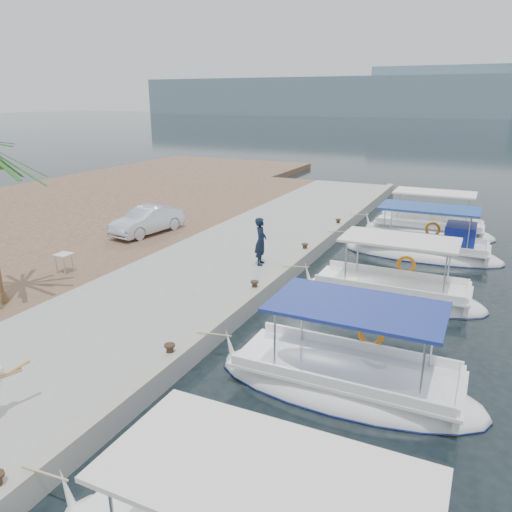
{
  "coord_description": "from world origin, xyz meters",
  "views": [
    {
      "loc": [
        6.41,
        -12.76,
        6.75
      ],
      "look_at": [
        -1.0,
        3.0,
        1.2
      ],
      "focal_mm": 35.0,
      "sensor_mm": 36.0,
      "label": 1
    }
  ],
  "objects_px": {
    "fishing_caique_e": "(427,232)",
    "fisherman": "(261,241)",
    "fishing_caique_b": "(345,384)",
    "parked_car": "(147,220)",
    "fishing_caique_c": "(390,296)",
    "fishing_caique_d": "(423,252)"
  },
  "relations": [
    {
      "from": "fisherman",
      "to": "fishing_caique_e",
      "type": "bearing_deg",
      "value": -43.61
    },
    {
      "from": "fishing_caique_b",
      "to": "fishing_caique_c",
      "type": "height_order",
      "value": "same"
    },
    {
      "from": "fishing_caique_c",
      "to": "parked_car",
      "type": "bearing_deg",
      "value": 169.76
    },
    {
      "from": "fishing_caique_b",
      "to": "fishing_caique_c",
      "type": "distance_m",
      "value": 6.17
    },
    {
      "from": "fishing_caique_e",
      "to": "fisherman",
      "type": "xyz_separation_m",
      "value": [
        -5.16,
        -9.41,
        1.31
      ]
    },
    {
      "from": "fishing_caique_d",
      "to": "parked_car",
      "type": "height_order",
      "value": "fishing_caique_d"
    },
    {
      "from": "fishing_caique_b",
      "to": "fishing_caique_d",
      "type": "bearing_deg",
      "value": 88.72
    },
    {
      "from": "fishing_caique_c",
      "to": "fisherman",
      "type": "bearing_deg",
      "value": 177.49
    },
    {
      "from": "fishing_caique_e",
      "to": "parked_car",
      "type": "bearing_deg",
      "value": -148.13
    },
    {
      "from": "fishing_caique_c",
      "to": "fishing_caique_e",
      "type": "relative_size",
      "value": 0.98
    },
    {
      "from": "fishing_caique_c",
      "to": "parked_car",
      "type": "height_order",
      "value": "fishing_caique_c"
    },
    {
      "from": "fishing_caique_e",
      "to": "fisherman",
      "type": "relative_size",
      "value": 3.47
    },
    {
      "from": "fishing_caique_c",
      "to": "parked_car",
      "type": "distance_m",
      "value": 12.2
    },
    {
      "from": "fishing_caique_c",
      "to": "fishing_caique_d",
      "type": "bearing_deg",
      "value": 86.36
    },
    {
      "from": "fishing_caique_d",
      "to": "fishing_caique_b",
      "type": "bearing_deg",
      "value": -91.28
    },
    {
      "from": "fishing_caique_b",
      "to": "fishing_caique_e",
      "type": "height_order",
      "value": "same"
    },
    {
      "from": "fishing_caique_b",
      "to": "fishing_caique_e",
      "type": "xyz_separation_m",
      "value": [
        -0.03,
        15.81,
        0.0
      ]
    },
    {
      "from": "fishing_caique_b",
      "to": "fishing_caique_d",
      "type": "distance_m",
      "value": 11.86
    },
    {
      "from": "fishing_caique_e",
      "to": "fisherman",
      "type": "bearing_deg",
      "value": -118.71
    },
    {
      "from": "fishing_caique_b",
      "to": "parked_car",
      "type": "bearing_deg",
      "value": 145.35
    },
    {
      "from": "parked_car",
      "to": "fishing_caique_e",
      "type": "bearing_deg",
      "value": 40.64
    },
    {
      "from": "fishing_caique_e",
      "to": "parked_car",
      "type": "distance_m",
      "value": 14.19
    }
  ]
}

